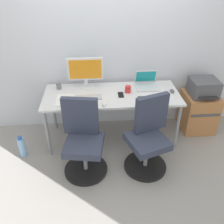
{
  "coord_description": "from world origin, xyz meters",
  "views": [
    {
      "loc": [
        -0.22,
        -2.84,
        2.26
      ],
      "look_at": [
        0.0,
        -0.05,
        0.48
      ],
      "focal_mm": 38.72,
      "sensor_mm": 36.0,
      "label": 1
    }
  ],
  "objects_px": {
    "printer": "(204,87)",
    "water_bottle_on_floor": "(22,147)",
    "desktop_monitor": "(85,71)",
    "open_laptop": "(147,83)",
    "office_chair_left": "(83,141)",
    "side_cabinet": "(198,112)",
    "office_chair_right": "(148,138)",
    "coffee_mug": "(128,89)"
  },
  "relations": [
    {
      "from": "office_chair_left",
      "to": "side_cabinet",
      "type": "relative_size",
      "value": 1.61
    },
    {
      "from": "water_bottle_on_floor",
      "to": "open_laptop",
      "type": "relative_size",
      "value": 1.0
    },
    {
      "from": "side_cabinet",
      "to": "desktop_monitor",
      "type": "relative_size",
      "value": 1.22
    },
    {
      "from": "printer",
      "to": "open_laptop",
      "type": "height_order",
      "value": "open_laptop"
    },
    {
      "from": "office_chair_right",
      "to": "coffee_mug",
      "type": "height_order",
      "value": "office_chair_right"
    },
    {
      "from": "printer",
      "to": "coffee_mug",
      "type": "bearing_deg",
      "value": -174.46
    },
    {
      "from": "office_chair_left",
      "to": "printer",
      "type": "relative_size",
      "value": 2.35
    },
    {
      "from": "printer",
      "to": "coffee_mug",
      "type": "xyz_separation_m",
      "value": [
        -1.11,
        -0.11,
        0.07
      ]
    },
    {
      "from": "printer",
      "to": "open_laptop",
      "type": "distance_m",
      "value": 0.83
    },
    {
      "from": "office_chair_right",
      "to": "desktop_monitor",
      "type": "xyz_separation_m",
      "value": [
        -0.74,
        0.8,
        0.56
      ]
    },
    {
      "from": "office_chair_left",
      "to": "printer",
      "type": "bearing_deg",
      "value": 22.76
    },
    {
      "from": "office_chair_left",
      "to": "water_bottle_on_floor",
      "type": "height_order",
      "value": "office_chair_left"
    },
    {
      "from": "printer",
      "to": "desktop_monitor",
      "type": "bearing_deg",
      "value": 177.32
    },
    {
      "from": "office_chair_left",
      "to": "open_laptop",
      "type": "xyz_separation_m",
      "value": [
        0.89,
        0.76,
        0.36
      ]
    },
    {
      "from": "water_bottle_on_floor",
      "to": "open_laptop",
      "type": "xyz_separation_m",
      "value": [
        1.73,
        0.48,
        0.64
      ]
    },
    {
      "from": "office_chair_right",
      "to": "printer",
      "type": "bearing_deg",
      "value": 37.82
    },
    {
      "from": "office_chair_right",
      "to": "open_laptop",
      "type": "height_order",
      "value": "open_laptop"
    },
    {
      "from": "side_cabinet",
      "to": "open_laptop",
      "type": "relative_size",
      "value": 1.88
    },
    {
      "from": "coffee_mug",
      "to": "side_cabinet",
      "type": "bearing_deg",
      "value": 5.59
    },
    {
      "from": "side_cabinet",
      "to": "water_bottle_on_floor",
      "type": "bearing_deg",
      "value": -170.27
    },
    {
      "from": "side_cabinet",
      "to": "coffee_mug",
      "type": "distance_m",
      "value": 1.22
    },
    {
      "from": "office_chair_left",
      "to": "printer",
      "type": "distance_m",
      "value": 1.88
    },
    {
      "from": "office_chair_left",
      "to": "open_laptop",
      "type": "height_order",
      "value": "open_laptop"
    },
    {
      "from": "printer",
      "to": "water_bottle_on_floor",
      "type": "relative_size",
      "value": 1.29
    },
    {
      "from": "coffee_mug",
      "to": "printer",
      "type": "bearing_deg",
      "value": 5.54
    },
    {
      "from": "side_cabinet",
      "to": "printer",
      "type": "bearing_deg",
      "value": -90.0
    },
    {
      "from": "side_cabinet",
      "to": "coffee_mug",
      "type": "bearing_deg",
      "value": -174.41
    },
    {
      "from": "printer",
      "to": "office_chair_left",
      "type": "bearing_deg",
      "value": -157.24
    },
    {
      "from": "side_cabinet",
      "to": "printer",
      "type": "distance_m",
      "value": 0.41
    },
    {
      "from": "water_bottle_on_floor",
      "to": "coffee_mug",
      "type": "xyz_separation_m",
      "value": [
        1.45,
        0.33,
        0.63
      ]
    },
    {
      "from": "office_chair_left",
      "to": "office_chair_right",
      "type": "bearing_deg",
      "value": -0.21
    },
    {
      "from": "coffee_mug",
      "to": "water_bottle_on_floor",
      "type": "bearing_deg",
      "value": -167.16
    },
    {
      "from": "desktop_monitor",
      "to": "office_chair_right",
      "type": "bearing_deg",
      "value": -47.42
    },
    {
      "from": "office_chair_right",
      "to": "open_laptop",
      "type": "relative_size",
      "value": 3.03
    },
    {
      "from": "office_chair_left",
      "to": "coffee_mug",
      "type": "xyz_separation_m",
      "value": [
        0.61,
        0.61,
        0.35
      ]
    },
    {
      "from": "office_chair_right",
      "to": "water_bottle_on_floor",
      "type": "xyz_separation_m",
      "value": [
        -1.62,
        0.29,
        -0.28
      ]
    },
    {
      "from": "printer",
      "to": "side_cabinet",
      "type": "bearing_deg",
      "value": 90.0
    },
    {
      "from": "desktop_monitor",
      "to": "open_laptop",
      "type": "distance_m",
      "value": 0.87
    },
    {
      "from": "printer",
      "to": "water_bottle_on_floor",
      "type": "height_order",
      "value": "printer"
    },
    {
      "from": "office_chair_left",
      "to": "desktop_monitor",
      "type": "bearing_deg",
      "value": 86.46
    },
    {
      "from": "office_chair_left",
      "to": "side_cabinet",
      "type": "distance_m",
      "value": 1.87
    },
    {
      "from": "water_bottle_on_floor",
      "to": "open_laptop",
      "type": "distance_m",
      "value": 1.9
    }
  ]
}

